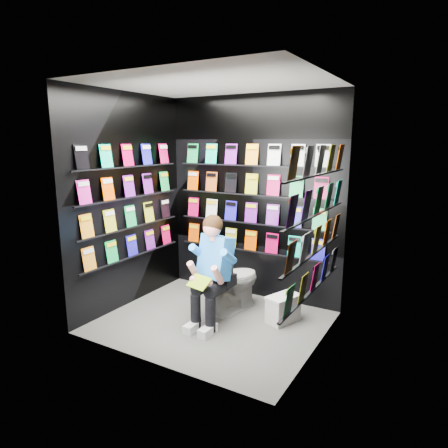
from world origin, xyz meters
The scene contains 14 objects.
floor centered at (0.00, 0.00, 0.00)m, with size 2.40×2.40×0.00m, color #5B5B59.
ceiling centered at (0.00, 0.00, 2.60)m, with size 2.40×2.40×0.00m, color white.
wall_back centered at (0.00, 1.00, 1.30)m, with size 2.40×0.04×2.60m, color black.
wall_front centered at (0.00, -1.00, 1.30)m, with size 2.40×0.04×2.60m, color black.
wall_left centered at (-1.20, 0.00, 1.30)m, with size 0.04×2.00×2.60m, color black.
wall_right centered at (1.20, 0.00, 1.30)m, with size 0.04×2.00×2.60m, color black.
comics_back centered at (0.00, 0.97, 1.31)m, with size 2.10×0.06×1.37m, color #BB551B, non-canonical shape.
comics_left centered at (-1.17, 0.00, 1.31)m, with size 0.06×1.70×1.37m, color #BB551B, non-canonical shape.
comics_right centered at (1.17, 0.00, 1.31)m, with size 0.06×1.70×1.37m, color #BB551B, non-canonical shape.
toilet centered at (0.03, 0.43, 0.37)m, with size 0.42×0.75×0.73m, color white.
longbox centered at (0.69, 0.42, 0.14)m, with size 0.21×0.38×0.28m, color silver.
longbox_lid centered at (0.69, 0.42, 0.30)m, with size 0.23×0.40×0.03m, color silver.
reader centered at (0.03, 0.05, 0.75)m, with size 0.49×0.72×1.32m, color blue, non-canonical shape.
held_comic centered at (0.03, -0.30, 0.58)m, with size 0.25×0.01×0.17m, color green.
Camera 1 is at (2.24, -3.58, 2.02)m, focal length 32.00 mm.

